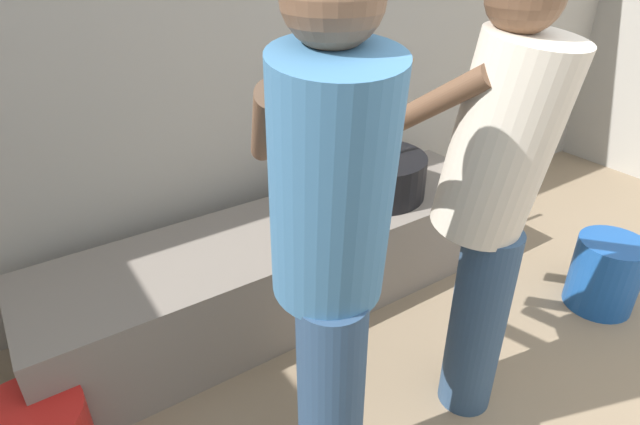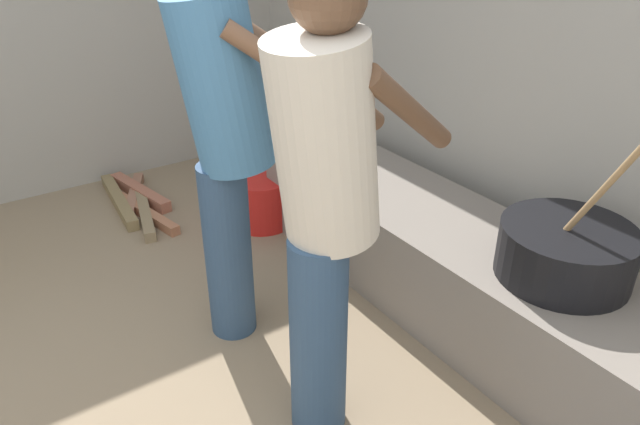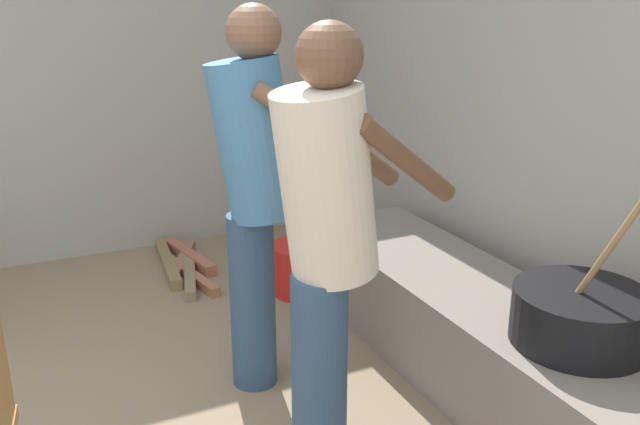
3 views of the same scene
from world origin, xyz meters
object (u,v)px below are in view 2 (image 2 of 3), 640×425
object	(u,v)px
bucket_red_plastic	(262,200)
cook_in_cream_shirt	(325,195)
cooking_pot_main	(565,252)
cook_in_blue_shirt	(227,128)

from	to	relation	value
bucket_red_plastic	cook_in_cream_shirt	bearing A→B (deg)	-20.70
cooking_pot_main	cook_in_blue_shirt	distance (m)	1.36
cook_in_blue_shirt	cook_in_cream_shirt	world-z (taller)	cook_in_blue_shirt
cook_in_cream_shirt	bucket_red_plastic	world-z (taller)	cook_in_cream_shirt
cooking_pot_main	cook_in_blue_shirt	size ratio (longest dim) A/B	0.40
cooking_pot_main	cook_in_cream_shirt	world-z (taller)	cook_in_cream_shirt
cooking_pot_main	cook_in_cream_shirt	bearing A→B (deg)	-107.63
cooking_pot_main	cook_in_blue_shirt	world-z (taller)	cook_in_blue_shirt
cook_in_blue_shirt	bucket_red_plastic	bearing A→B (deg)	145.16
cook_in_blue_shirt	cook_in_cream_shirt	distance (m)	0.64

